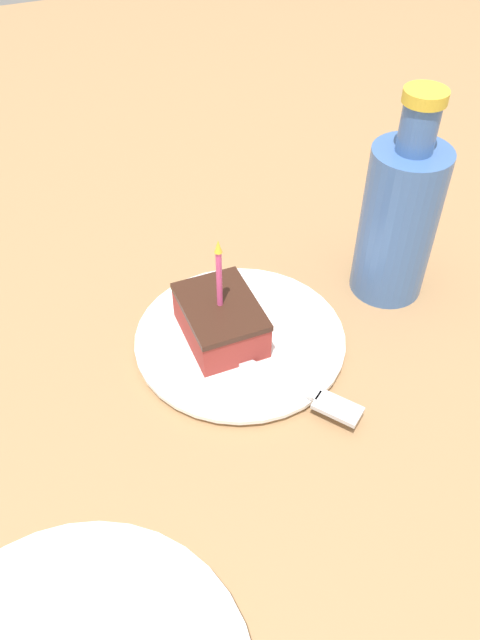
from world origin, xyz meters
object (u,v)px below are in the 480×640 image
at_px(fork, 282,382).
at_px(plate, 240,339).
at_px(bottle, 399,218).
at_px(cake_slice, 220,320).

bearing_deg(fork, plate, 99.45).
height_order(fork, bottle, bottle).
distance_m(plate, fork, 0.08).
distance_m(plate, bottle, 0.21).
bearing_deg(cake_slice, plate, -21.92).
bearing_deg(plate, cake_slice, 158.08).
xyz_separation_m(fork, bottle, (0.18, 0.10, 0.08)).
height_order(cake_slice, bottle, bottle).
distance_m(cake_slice, bottle, 0.22).
bearing_deg(plate, fork, -80.55).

